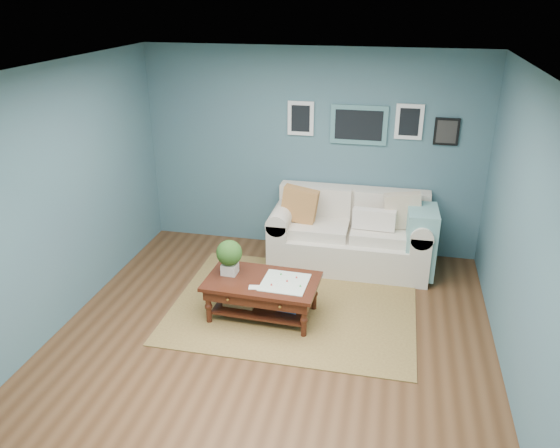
# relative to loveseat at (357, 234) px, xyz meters

# --- Properties ---
(room_shell) EXTENTS (5.00, 5.02, 2.70)m
(room_shell) POSITION_rel_loveseat_xyz_m (-0.68, -1.97, 0.93)
(room_shell) COLOR brown
(room_shell) RESTS_ON ground
(area_rug) EXTENTS (2.71, 2.17, 0.01)m
(area_rug) POSITION_rel_loveseat_xyz_m (-0.59, -1.19, -0.43)
(area_rug) COLOR brown
(area_rug) RESTS_ON ground
(loveseat) EXTENTS (2.06, 0.94, 1.06)m
(loveseat) POSITION_rel_loveseat_xyz_m (0.00, 0.00, 0.00)
(loveseat) COLOR beige
(loveseat) RESTS_ON ground
(coffee_table) EXTENTS (1.24, 0.75, 0.85)m
(coffee_table) POSITION_rel_loveseat_xyz_m (-0.96, -1.46, -0.06)
(coffee_table) COLOR #38160C
(coffee_table) RESTS_ON ground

